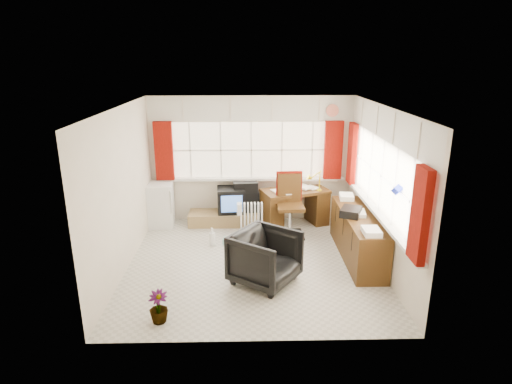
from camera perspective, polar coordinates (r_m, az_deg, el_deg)
The scene contains 20 objects.
ground at distance 7.04m, azimuth -0.35°, elevation -9.45°, with size 4.00×4.00×0.00m, color beige.
room_walls at distance 6.50m, azimuth -0.38°, elevation 2.41°, with size 4.00×4.00×4.00m.
window_back at distance 8.52m, azimuth -0.60°, elevation 2.24°, with size 3.70×0.12×3.60m.
window_right at distance 6.98m, azimuth 15.82°, elevation -1.98°, with size 0.12×3.70×3.60m.
curtains at distance 7.48m, azimuth 6.62°, elevation 3.97°, with size 3.83×3.83×1.15m.
overhead_cabinets at distance 7.40m, azimuth 7.21°, elevation 10.06°, with size 3.98×3.98×0.48m.
desk at distance 8.45m, azimuth 5.19°, elevation -1.80°, with size 1.40×1.00×0.77m.
desk_lamp at distance 8.28m, azimuth 8.50°, elevation 2.04°, with size 0.14×0.12×0.40m.
task_chair at distance 7.97m, azimuth 4.49°, elevation -1.32°, with size 0.51×0.54×1.18m.
office_chair at distance 6.33m, azimuth 1.24°, elevation -8.77°, with size 0.84×0.87×0.79m, color black.
radiator at distance 7.97m, azimuth -0.60°, elevation -4.06°, with size 0.43×0.20×0.64m.
credenza at distance 7.29m, azimuth 13.39°, elevation -5.61°, with size 0.50×2.00×0.85m.
file_tray at distance 7.07m, azimuth 12.54°, elevation -2.60°, with size 0.30×0.38×0.13m, color black.
tv_bench at distance 8.58m, azimuth -4.24°, elevation -3.48°, with size 1.40×0.50×0.25m, color #9F7E4F.
crt_tv at distance 8.49m, azimuth -3.34°, elevation -1.05°, with size 0.57×0.54×0.49m.
hifi_stack at distance 8.53m, azimuth -1.41°, elevation -0.64°, with size 0.60×0.40×0.60m.
mini_fridge at distance 8.59m, azimuth -12.66°, elevation -1.67°, with size 0.54×0.54×0.86m.
spray_bottle_a at distance 7.64m, azimuth -5.87°, elevation -5.94°, with size 0.13×0.13×0.33m, color white.
spray_bottle_b at distance 7.67m, azimuth -4.17°, elevation -6.44°, with size 0.08×0.08×0.17m, color #8DD2C5.
flower_vase at distance 5.67m, azimuth -12.89°, elevation -14.72°, with size 0.24×0.24×0.43m, color black.
Camera 1 is at (-0.11, -6.27, 3.20)m, focal length 30.00 mm.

